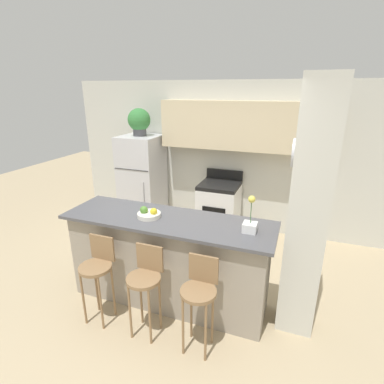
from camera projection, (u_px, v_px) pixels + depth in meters
The scene contains 12 objects.
ground_plane at pixel (169, 298), 3.64m from camera, with size 14.00×14.00×0.00m, color tan.
wall_back at pixel (229, 144), 5.04m from camera, with size 5.60×0.38×2.55m.
pillar_right at pixel (307, 215), 2.84m from camera, with size 0.38×0.32×2.55m.
counter_bar at pixel (168, 260), 3.46m from camera, with size 2.37×0.71×1.06m.
refrigerator at pixel (143, 181), 5.48m from camera, with size 0.68×0.73×1.63m.
stove_range at pixel (219, 208), 5.15m from camera, with size 0.64×0.66×1.07m.
bar_stool_left at pixel (98, 268), 3.14m from camera, with size 0.34×0.34×0.95m.
bar_stool_mid at pixel (145, 279), 2.96m from camera, with size 0.34×0.34×0.95m.
bar_stool_right at pixel (200, 292), 2.77m from camera, with size 0.34×0.34×0.95m.
potted_plant_on_fridge at pixel (139, 121), 5.13m from camera, with size 0.39×0.39×0.47m.
orchid_vase at pixel (250, 223), 2.96m from camera, with size 0.14×0.14×0.38m.
fruit_bowl at pixel (149, 214), 3.32m from camera, with size 0.26×0.26×0.12m.
Camera 1 is at (1.31, -2.73, 2.41)m, focal length 28.00 mm.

